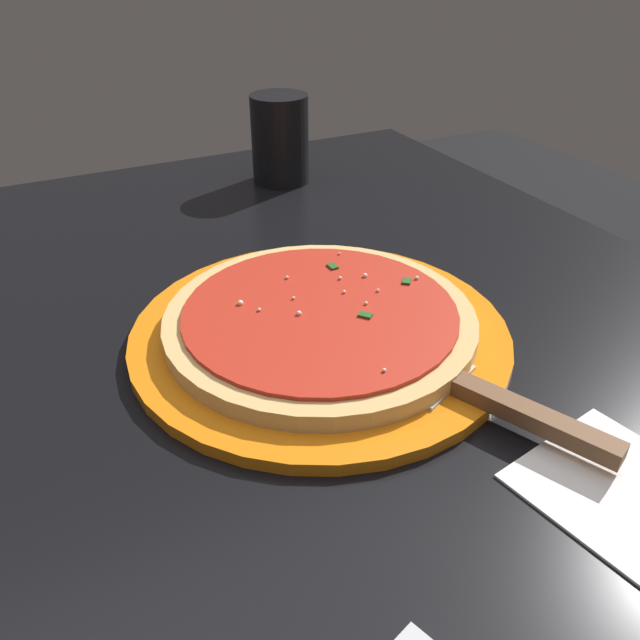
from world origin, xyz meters
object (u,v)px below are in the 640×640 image
(pizza_server, at_px, (484,397))
(napkin_folded_right, at_px, (638,501))
(pizza, at_px, (320,319))
(serving_plate, at_px, (320,333))
(cup_tall_drink, at_px, (280,139))

(pizza_server, bearing_deg, napkin_folded_right, 16.81)
(pizza, bearing_deg, serving_plate, -60.44)
(serving_plate, relative_size, napkin_folded_right, 2.38)
(pizza, distance_m, cup_tall_drink, 0.42)
(serving_plate, distance_m, napkin_folded_right, 0.29)
(cup_tall_drink, bearing_deg, pizza, -18.92)
(cup_tall_drink, distance_m, napkin_folded_right, 0.67)
(napkin_folded_right, bearing_deg, cup_tall_drink, 177.05)
(serving_plate, xyz_separation_m, cup_tall_drink, (-0.40, 0.14, 0.06))
(pizza_server, bearing_deg, serving_plate, -156.50)
(serving_plate, bearing_deg, pizza, 119.56)
(pizza_server, relative_size, napkin_folded_right, 1.51)
(cup_tall_drink, bearing_deg, pizza_server, -7.31)
(pizza, height_order, cup_tall_drink, cup_tall_drink)
(pizza, bearing_deg, cup_tall_drink, 161.08)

